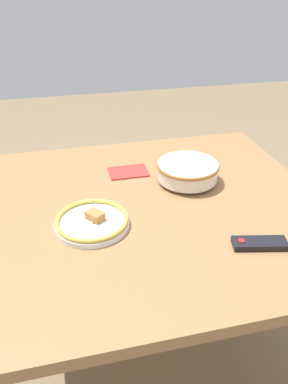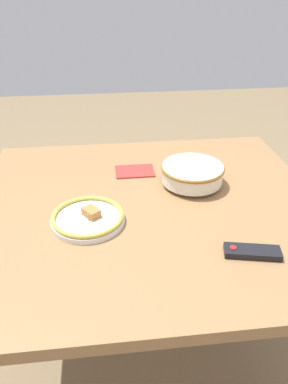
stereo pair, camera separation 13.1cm
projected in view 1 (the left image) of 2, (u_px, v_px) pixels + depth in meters
name	position (u px, v px, depth m)	size (l,w,h in m)	color
ground_plane	(150.00, 344.00, 1.70)	(8.00, 8.00, 0.00)	#7F6B4C
dining_table	(151.00, 223.00, 1.36)	(1.23, 1.10, 0.76)	olive
noodle_bowl	(188.00, 171.00, 1.43)	(0.24, 0.24, 0.08)	silver
food_plate	(92.00, 221.00, 1.20)	(0.24, 0.24, 0.04)	white
tv_remote	(260.00, 243.00, 1.11)	(0.17, 0.09, 0.02)	black
folded_napkin	(128.00, 172.00, 1.52)	(0.16, 0.11, 0.01)	#B2332D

